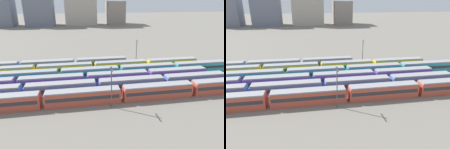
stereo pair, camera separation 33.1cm
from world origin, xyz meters
TOP-DOWN VIEW (x-y plane):
  - ground_plane at (0.00, 13.00)m, footprint 600.00×600.00m
  - train_track_0 at (27.03, 0.00)m, footprint 74.70×3.06m
  - train_track_1 at (21.54, 5.20)m, footprint 74.70×3.06m
  - train_track_2 at (18.61, 10.40)m, footprint 74.70×3.06m
  - train_track_3 at (48.70, 15.60)m, footprint 112.50×3.06m
  - train_track_4 at (21.81, 20.80)m, footprint 74.70×3.06m
  - train_track_5 at (6.24, 26.00)m, footprint 55.80×3.06m
  - catenary_pole_0 at (24.01, -2.82)m, footprint 0.24×3.20m
  - catenary_pole_1 at (39.25, 29.17)m, footprint 0.24×3.20m
  - distant_building_0 at (-49.25, 154.09)m, footprint 21.51×18.98m
  - distant_building_1 at (-15.96, 154.09)m, footprint 24.24×21.92m
  - distant_building_2 at (21.10, 154.09)m, footprint 29.10×15.26m
  - distant_building_3 at (54.07, 154.09)m, footprint 16.57×20.35m

SIDE VIEW (x-z plane):
  - ground_plane at x=0.00m, z-range 0.00..0.00m
  - train_track_5 at x=6.24m, z-range 0.03..3.78m
  - train_track_0 at x=27.03m, z-range 0.03..3.78m
  - train_track_1 at x=21.54m, z-range 0.03..3.78m
  - train_track_2 at x=18.61m, z-range 0.03..3.78m
  - train_track_3 at x=48.70m, z-range 0.03..3.78m
  - train_track_4 at x=21.81m, z-range 0.03..3.78m
  - catenary_pole_1 at x=39.25m, z-range 0.54..9.85m
  - catenary_pole_0 at x=24.01m, z-range 0.55..10.67m
  - distant_building_3 at x=54.07m, z-range 0.00..21.67m
  - distant_building_0 at x=-49.25m, z-range 0.00..25.63m
  - distant_building_1 at x=-15.96m, z-range 0.00..29.85m
  - distant_building_2 at x=21.10m, z-range 0.00..39.72m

